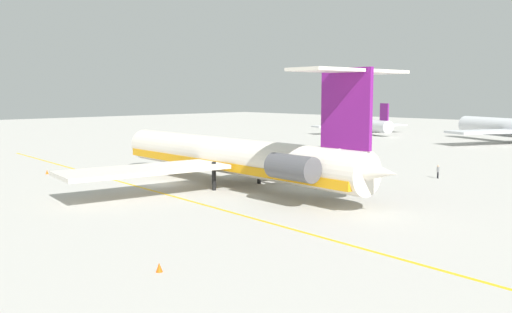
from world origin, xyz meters
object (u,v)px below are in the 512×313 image
(safety_cone_nose, at_px, (47,172))
(safety_cone_wingtip, at_px, (159,267))
(main_jetliner, at_px, (237,156))
(ground_crew_near_nose, at_px, (438,170))
(ground_crew_near_tail, at_px, (273,152))
(airliner_far_left, at_px, (359,124))
(ground_crew_portside, at_px, (280,150))

(safety_cone_nose, height_order, safety_cone_wingtip, same)
(safety_cone_wingtip, bearing_deg, main_jetliner, 129.05)
(ground_crew_near_nose, height_order, safety_cone_wingtip, ground_crew_near_nose)
(main_jetliner, bearing_deg, ground_crew_near_nose, -117.66)
(main_jetliner, bearing_deg, ground_crew_near_tail, -51.98)
(safety_cone_nose, distance_m, safety_cone_wingtip, 43.53)
(airliner_far_left, height_order, ground_crew_near_nose, airliner_far_left)
(ground_crew_near_nose, xyz_separation_m, ground_crew_near_tail, (-27.62, -0.10, 0.05))
(ground_crew_near_tail, bearing_deg, ground_crew_portside, 88.60)
(ground_crew_portside, bearing_deg, ground_crew_near_tail, 152.80)
(main_jetliner, xyz_separation_m, ground_crew_near_nose, (12.53, 21.39, -2.36))
(ground_crew_near_tail, xyz_separation_m, safety_cone_wingtip, (33.32, -43.76, -0.82))
(safety_cone_nose, bearing_deg, safety_cone_wingtip, -15.06)
(ground_crew_near_tail, xyz_separation_m, safety_cone_nose, (-8.71, -32.45, -0.82))
(main_jetliner, distance_m, airliner_far_left, 85.30)
(airliner_far_left, xyz_separation_m, ground_crew_near_tail, (22.98, -55.03, -1.23))
(ground_crew_portside, height_order, safety_cone_nose, ground_crew_portside)
(ground_crew_near_nose, distance_m, safety_cone_wingtip, 44.24)
(airliner_far_left, relative_size, safety_cone_nose, 46.21)
(main_jetliner, height_order, airliner_far_left, main_jetliner)
(main_jetliner, height_order, safety_cone_nose, main_jetliner)
(airliner_far_left, distance_m, safety_cone_wingtip, 113.73)
(main_jetliner, xyz_separation_m, ground_crew_near_tail, (-15.10, 21.29, -2.31))
(ground_crew_near_nose, bearing_deg, ground_crew_near_tail, -72.42)
(main_jetliner, relative_size, safety_cone_nose, 77.76)
(ground_crew_near_nose, height_order, ground_crew_near_tail, ground_crew_near_tail)
(ground_crew_portside, bearing_deg, safety_cone_nose, 116.87)
(main_jetliner, height_order, ground_crew_near_tail, main_jetliner)
(ground_crew_near_tail, bearing_deg, airliner_far_left, 87.50)
(airliner_far_left, bearing_deg, ground_crew_near_nose, 155.70)
(safety_cone_nose, relative_size, safety_cone_wingtip, 1.00)
(main_jetliner, distance_m, ground_crew_near_tail, 26.20)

